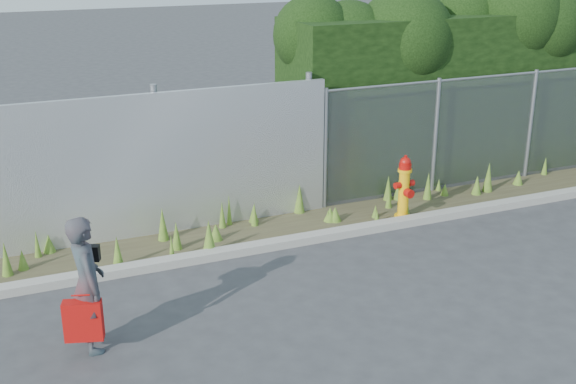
# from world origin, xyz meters

# --- Properties ---
(ground) EXTENTS (80.00, 80.00, 0.00)m
(ground) POSITION_xyz_m (0.00, 0.00, 0.00)
(ground) COLOR #37373A
(ground) RESTS_ON ground
(curb) EXTENTS (16.00, 0.22, 0.12)m
(curb) POSITION_xyz_m (0.00, 1.80, 0.06)
(curb) COLOR #9D988E
(curb) RESTS_ON ground
(weed_strip) EXTENTS (16.00, 1.34, 0.55)m
(weed_strip) POSITION_xyz_m (-0.27, 2.49, 0.14)
(weed_strip) COLOR #443D27
(weed_strip) RESTS_ON ground
(corrugated_fence) EXTENTS (8.50, 0.21, 2.30)m
(corrugated_fence) POSITION_xyz_m (-3.25, 3.01, 1.10)
(corrugated_fence) COLOR #BBBDC2
(corrugated_fence) RESTS_ON ground
(chainlink_fence) EXTENTS (6.50, 0.07, 2.05)m
(chainlink_fence) POSITION_xyz_m (4.25, 3.00, 1.03)
(chainlink_fence) COLOR gray
(chainlink_fence) RESTS_ON ground
(hedge) EXTENTS (7.49, 2.01, 3.86)m
(hedge) POSITION_xyz_m (4.48, 4.02, 2.11)
(hedge) COLOR black
(hedge) RESTS_ON ground
(fire_hydrant) EXTENTS (0.36, 0.32, 1.07)m
(fire_hydrant) POSITION_xyz_m (2.02, 2.07, 0.52)
(fire_hydrant) COLOR #FFB70D
(fire_hydrant) RESTS_ON ground
(woman) EXTENTS (0.40, 0.59, 1.57)m
(woman) POSITION_xyz_m (-3.23, 0.09, 0.78)
(woman) COLOR #0F595F
(woman) RESTS_ON ground
(red_tote_bag) EXTENTS (0.41, 0.15, 0.54)m
(red_tote_bag) POSITION_xyz_m (-3.33, -0.06, 0.43)
(red_tote_bag) COLOR #B50E0A
(black_shoulder_bag) EXTENTS (0.24, 0.10, 0.18)m
(black_shoulder_bag) POSITION_xyz_m (-3.16, 0.32, 1.04)
(black_shoulder_bag) COLOR black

